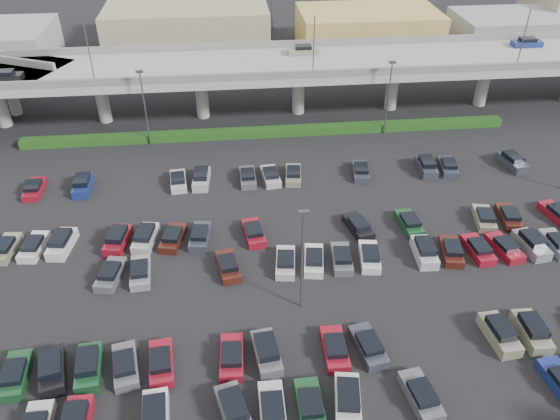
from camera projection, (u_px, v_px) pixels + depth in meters
The scene contains 6 objects.
ground at pixel (290, 249), 54.86m from camera, with size 280.00×280.00×0.00m, color black.
overpass at pixel (262, 69), 76.93m from camera, with size 150.00×13.00×15.80m.
hedge at pixel (269, 132), 74.92m from camera, with size 66.00×1.60×1.10m, color #133D11.
parked_cars at pixel (286, 276), 50.66m from camera, with size 63.09×36.69×1.67m.
light_poles at pixel (246, 189), 52.56m from camera, with size 66.90×48.38×10.30m.
distant_buildings at pixel (316, 27), 104.14m from camera, with size 138.00×24.00×9.00m.
Camera 1 is at (-5.41, -42.36, 34.68)m, focal length 35.00 mm.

